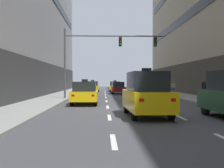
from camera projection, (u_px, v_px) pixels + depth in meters
ground_plane at (137, 110)px, 15.83m from camera, size 120.00×120.00×0.00m
sidewalk_left at (22, 110)px, 15.60m from camera, size 3.22×80.00×0.14m
lane_stripe_l1_s2 at (114, 141)px, 7.78m from camera, size 0.16×2.00×0.01m
lane_stripe_l1_s3 at (109, 117)px, 12.77m from camera, size 0.16×2.00×0.01m
lane_stripe_l1_s4 at (108, 107)px, 17.77m from camera, size 0.16×2.00×0.01m
lane_stripe_l1_s5 at (107, 101)px, 22.77m from camera, size 0.16×2.00×0.01m
lane_stripe_l1_s6 at (106, 97)px, 27.76m from camera, size 0.16×2.00×0.01m
lane_stripe_l1_s7 at (105, 95)px, 32.76m from camera, size 0.16×2.00×0.01m
lane_stripe_l1_s8 at (105, 93)px, 37.76m from camera, size 0.16×2.00×0.01m
lane_stripe_l1_s9 at (105, 91)px, 42.75m from camera, size 0.16×2.00×0.01m
lane_stripe_l1_s10 at (105, 90)px, 47.75m from camera, size 0.16×2.00×0.01m
lane_stripe_l2_s3 at (180, 117)px, 12.89m from camera, size 0.16×2.00×0.01m
lane_stripe_l2_s4 at (159, 107)px, 17.88m from camera, size 0.16×2.00×0.01m
lane_stripe_l2_s5 at (146, 101)px, 22.88m from camera, size 0.16×2.00×0.01m
lane_stripe_l2_s6 at (139, 97)px, 27.88m from camera, size 0.16×2.00×0.01m
lane_stripe_l2_s7 at (133, 95)px, 32.87m from camera, size 0.16×2.00×0.01m
lane_stripe_l2_s8 at (129, 93)px, 37.87m from camera, size 0.16×2.00×0.01m
lane_stripe_l2_s9 at (126, 91)px, 42.87m from camera, size 0.16×2.00×0.01m
lane_stripe_l2_s10 at (124, 90)px, 47.86m from camera, size 0.16×2.00×0.01m
taxi_driving_0 at (85, 93)px, 19.72m from camera, size 1.88×4.42×1.83m
taxi_driving_1 at (147, 94)px, 13.19m from camera, size 2.04×4.54×2.35m
taxi_driving_2 at (93, 87)px, 40.64m from camera, size 1.95×4.38×1.80m
taxi_driving_3 at (115, 86)px, 42.83m from camera, size 1.92×4.27×1.75m
car_driving_4 at (118, 88)px, 35.16m from camera, size 1.77×4.17×1.56m
traffic_signal_0 at (101, 49)px, 24.77m from camera, size 9.30×0.35×6.33m
pedestrian_0 at (173, 87)px, 30.75m from camera, size 0.53×0.24×1.52m
pedestrian_1 at (204, 88)px, 25.00m from camera, size 0.51×0.29×1.64m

